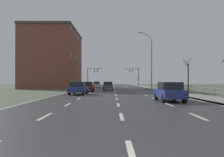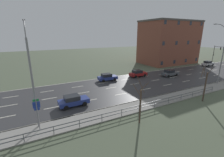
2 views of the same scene
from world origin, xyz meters
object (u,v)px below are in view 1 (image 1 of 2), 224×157
(car_far_left, at_px, (97,84))
(car_distant, at_px, (108,86))
(traffic_signal_right, at_px, (135,74))
(car_near_left, at_px, (170,92))
(traffic_signal_left, at_px, (92,74))
(brick_building, at_px, (54,59))
(street_lamp_midground, at_px, (151,61))
(car_near_right, at_px, (79,88))
(car_far_right, at_px, (88,87))

(car_far_left, distance_m, car_distant, 20.45)
(traffic_signal_right, bearing_deg, car_near_left, -92.74)
(traffic_signal_left, xyz_separation_m, brick_building, (-7.76, -15.16, 3.00))
(car_far_left, distance_m, car_near_left, 45.30)
(street_lamp_midground, height_order, car_far_left, street_lamp_midground)
(car_near_right, height_order, brick_building, brick_building)
(traffic_signal_left, xyz_separation_m, car_distant, (5.60, -27.99, -3.14))
(traffic_signal_right, distance_m, brick_building, 27.23)
(traffic_signal_right, xyz_separation_m, traffic_signal_left, (-13.55, -1.54, -0.02))
(car_far_left, height_order, brick_building, brick_building)
(car_near_right, bearing_deg, street_lamp_midground, 60.65)
(car_distant, relative_size, brick_building, 0.22)
(car_distant, bearing_deg, car_far_right, -113.06)
(car_far_left, distance_m, brick_building, 13.78)
(traffic_signal_right, relative_size, car_far_right, 1.41)
(traffic_signal_left, xyz_separation_m, car_far_left, (2.16, -7.82, -3.14))
(car_near_right, distance_m, car_far_right, 7.80)
(traffic_signal_left, relative_size, car_near_right, 1.37)
(car_near_right, xyz_separation_m, car_near_left, (8.76, -9.44, 0.00))
(street_lamp_midground, height_order, car_near_right, street_lamp_midground)
(street_lamp_midground, bearing_deg, car_far_left, 126.48)
(brick_building, bearing_deg, street_lamp_midground, -22.12)
(street_lamp_midground, height_order, car_distant, street_lamp_midground)
(traffic_signal_right, relative_size, car_near_right, 1.38)
(car_distant, bearing_deg, street_lamp_midground, 24.94)
(brick_building, bearing_deg, car_far_right, -62.61)
(car_far_left, relative_size, car_near_left, 1.01)
(car_far_right, bearing_deg, car_far_left, 91.57)
(traffic_signal_right, bearing_deg, car_far_left, -140.58)
(street_lamp_midground, bearing_deg, car_near_left, -96.50)
(traffic_signal_left, bearing_deg, street_lamp_midground, -59.50)
(car_far_left, bearing_deg, traffic_signal_right, 36.81)
(car_far_right, relative_size, car_near_left, 0.99)
(car_far_left, bearing_deg, car_near_left, -81.40)
(traffic_signal_right, xyz_separation_m, car_far_left, (-11.39, -9.36, -3.17))
(traffic_signal_right, distance_m, car_far_left, 15.08)
(car_far_left, height_order, car_near_left, same)
(traffic_signal_left, distance_m, car_far_right, 35.25)
(car_near_left, bearing_deg, traffic_signal_left, 100.32)
(car_near_right, xyz_separation_m, car_distant, (3.38, 14.83, 0.00))
(car_near_left, bearing_deg, car_far_left, 99.68)
(traffic_signal_left, distance_m, brick_building, 17.29)
(traffic_signal_left, bearing_deg, brick_building, -117.09)
(traffic_signal_left, height_order, car_near_right, traffic_signal_left)
(street_lamp_midground, distance_m, car_near_left, 28.77)
(traffic_signal_right, xyz_separation_m, brick_building, (-21.30, -16.70, 2.97))
(car_near_left, xyz_separation_m, car_distant, (-5.38, 24.27, 0.00))
(car_far_right, xyz_separation_m, car_distant, (3.07, 7.03, 0.00))
(traffic_signal_left, xyz_separation_m, car_near_left, (10.97, -52.26, -3.14))
(brick_building, bearing_deg, car_near_left, -63.21)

